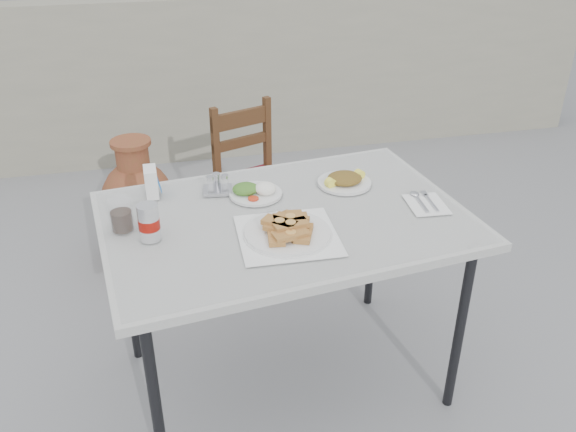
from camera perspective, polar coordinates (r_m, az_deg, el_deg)
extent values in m
plane|color=#605F62|center=(2.86, 0.30, -13.54)|extent=(80.00, 80.00, 0.00)
cylinder|color=black|center=(2.17, -12.21, -17.34)|extent=(0.04, 0.04, 0.78)
cylinder|color=black|center=(2.51, 15.75, -10.30)|extent=(0.04, 0.04, 0.78)
cylinder|color=black|center=(2.74, -14.75, -6.42)|extent=(0.04, 0.04, 0.78)
cylinder|color=black|center=(3.02, 7.92, -2.07)|extent=(0.04, 0.04, 0.78)
cube|color=white|center=(2.30, -0.28, -0.37)|extent=(1.46, 1.08, 0.03)
cube|color=white|center=(2.29, -0.28, 0.05)|extent=(1.41, 1.03, 0.01)
cube|color=white|center=(2.16, -0.03, -1.81)|extent=(0.36, 0.36, 0.00)
cylinder|color=silver|center=(2.16, -0.03, -1.60)|extent=(0.31, 0.31, 0.02)
cylinder|color=silver|center=(2.16, -0.03, -1.70)|extent=(0.32, 0.32, 0.01)
cylinder|color=silver|center=(2.44, -3.05, 2.10)|extent=(0.21, 0.21, 0.01)
ellipsoid|color=white|center=(2.43, -2.13, 2.58)|extent=(0.09, 0.09, 0.05)
ellipsoid|color=#33621C|center=(2.43, -4.00, 2.55)|extent=(0.11, 0.10, 0.04)
cylinder|color=red|center=(2.38, -3.26, 1.64)|extent=(0.04, 0.04, 0.01)
cylinder|color=silver|center=(2.54, 5.30, 3.12)|extent=(0.22, 0.22, 0.01)
ellipsoid|color=#1C6619|center=(2.53, 5.32, 3.54)|extent=(0.15, 0.13, 0.04)
cylinder|color=#FFF345|center=(2.48, 3.97, 3.11)|extent=(0.05, 0.04, 0.04)
cylinder|color=#FFF345|center=(2.56, 6.69, 3.89)|extent=(0.05, 0.04, 0.04)
cylinder|color=silver|center=(2.16, -12.89, -0.57)|extent=(0.07, 0.07, 0.13)
cylinder|color=#A1130B|center=(2.17, -12.87, -0.70)|extent=(0.08, 0.08, 0.04)
cylinder|color=silver|center=(2.13, -13.07, 0.92)|extent=(0.07, 0.07, 0.00)
cylinder|color=white|center=(2.25, -15.36, 0.12)|extent=(0.08, 0.08, 0.12)
cylinder|color=black|center=(2.26, -15.28, -0.42)|extent=(0.07, 0.07, 0.07)
cube|color=white|center=(2.47, -12.69, 3.12)|extent=(0.05, 0.10, 0.12)
cube|color=blue|center=(2.48, -11.99, 3.00)|extent=(0.02, 0.05, 0.07)
cube|color=silver|center=(2.48, -6.60, 2.42)|extent=(0.13, 0.11, 0.01)
cylinder|color=white|center=(2.44, -7.25, 2.98)|extent=(0.03, 0.03, 0.07)
cylinder|color=white|center=(2.44, -5.92, 3.12)|extent=(0.03, 0.03, 0.07)
cylinder|color=silver|center=(2.48, -6.71, 3.38)|extent=(0.03, 0.03, 0.06)
cube|color=white|center=(2.42, 12.82, 1.08)|extent=(0.16, 0.19, 0.00)
cube|color=silver|center=(2.42, 12.38, 1.16)|extent=(0.02, 0.14, 0.00)
ellipsoid|color=silver|center=(2.48, 11.76, 2.07)|extent=(0.04, 0.05, 0.01)
cube|color=silver|center=(2.43, 13.28, 1.23)|extent=(0.02, 0.14, 0.00)
cube|color=silver|center=(2.50, 12.63, 2.09)|extent=(0.03, 0.04, 0.00)
cube|color=#3A1C0F|center=(3.31, -3.69, -2.49)|extent=(0.05, 0.05, 0.41)
cube|color=#3A1C0F|center=(3.46, 1.04, -0.91)|extent=(0.05, 0.05, 0.41)
cube|color=#3A1C0F|center=(3.56, -6.36, -0.15)|extent=(0.05, 0.05, 0.41)
cube|color=#3A1C0F|center=(3.70, -1.85, 1.22)|extent=(0.05, 0.05, 0.41)
cube|color=maroon|center=(3.39, -2.81, 2.83)|extent=(0.49, 0.49, 0.05)
cube|color=#3A1C0F|center=(3.37, -6.77, 6.32)|extent=(0.05, 0.05, 0.46)
cube|color=#3A1C0F|center=(3.52, -1.96, 7.50)|extent=(0.05, 0.05, 0.46)
cube|color=#3A1C0F|center=(3.39, -4.40, 9.08)|extent=(0.35, 0.15, 0.09)
cube|color=#3A1C0F|center=(3.44, -4.31, 6.93)|extent=(0.35, 0.15, 0.06)
cylinder|color=brown|center=(3.64, -13.23, -3.17)|extent=(0.31, 0.31, 0.08)
ellipsoid|color=brown|center=(3.49, -13.79, 1.04)|extent=(0.41, 0.41, 0.51)
cylinder|color=beige|center=(3.49, -13.79, 1.04)|extent=(0.42, 0.42, 0.06)
cylinder|color=brown|center=(3.37, -14.35, 5.30)|extent=(0.18, 0.18, 0.16)
cylinder|color=brown|center=(3.34, -14.53, 6.67)|extent=(0.22, 0.22, 0.02)
cube|color=gray|center=(4.76, -6.86, 12.62)|extent=(6.00, 0.25, 1.20)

